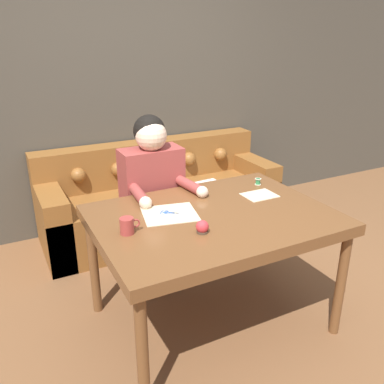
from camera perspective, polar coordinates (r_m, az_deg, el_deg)
name	(u,v)px	position (r m, az deg, el deg)	size (l,w,h in m)	color
ground_plane	(218,323)	(2.80, 3.67, -17.89)	(16.00, 16.00, 0.00)	brown
wall_back	(119,89)	(3.88, -10.18, 14.07)	(8.00, 0.06, 2.60)	#474238
dining_table	(213,225)	(2.45, 3.00, -4.63)	(1.40, 1.02, 0.77)	brown
couch	(160,200)	(3.85, -4.49, -1.09)	(2.18, 0.77, 0.83)	brown
person	(153,199)	(2.95, -5.51, -0.97)	(0.48, 0.57, 1.26)	#33281E
pattern_paper_main	(170,214)	(2.42, -3.14, -3.09)	(0.37, 0.34, 0.00)	beige
pattern_paper_offcut	(260,195)	(2.73, 9.47, -0.44)	(0.21, 0.17, 0.00)	beige
scissors	(171,213)	(2.43, -3.02, -2.97)	(0.18, 0.16, 0.01)	silver
mug	(127,226)	(2.20, -9.07, -4.70)	(0.11, 0.08, 0.09)	#9E3833
thread_spool	(258,182)	(2.91, 9.24, 1.46)	(0.04, 0.04, 0.05)	#338C4C
pin_cushion	(202,227)	(2.19, 1.45, -4.96)	(0.07, 0.07, 0.07)	#4C3828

